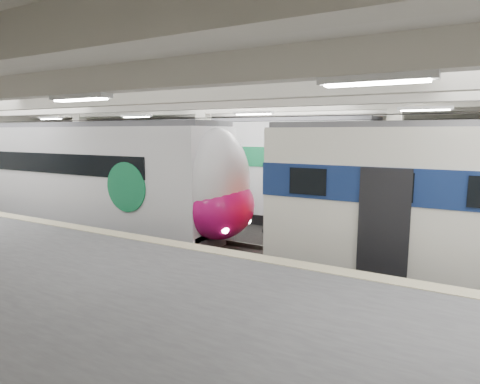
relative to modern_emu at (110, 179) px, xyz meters
The scene contains 3 objects.
station_hall 6.04m from the modern_emu, 16.95° to the right, with size 36.00×24.00×5.75m.
modern_emu is the anchor object (origin of this frame).
far_train 5.85m from the modern_emu, 70.25° to the left, with size 15.40×3.25×4.85m.
Camera 1 is at (7.13, -11.91, 4.22)m, focal length 30.00 mm.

